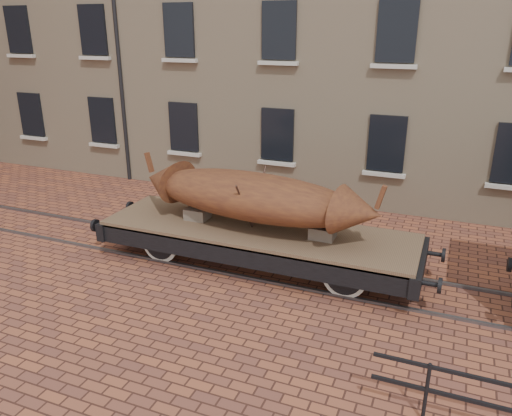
% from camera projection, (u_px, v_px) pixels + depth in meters
% --- Properties ---
extents(ground, '(90.00, 90.00, 0.00)m').
position_uv_depth(ground, '(304.00, 274.00, 11.82)').
color(ground, brown).
extents(rail_track, '(30.00, 1.52, 0.06)m').
position_uv_depth(rail_track, '(304.00, 273.00, 11.81)').
color(rail_track, '#59595E').
rests_on(rail_track, ground).
extents(flatcar_wagon, '(8.49, 2.30, 1.28)m').
position_uv_depth(flatcar_wagon, '(257.00, 235.00, 11.97)').
color(flatcar_wagon, brown).
rests_on(flatcar_wagon, ground).
extents(iron_boat, '(6.20, 2.20, 1.50)m').
position_uv_depth(iron_boat, '(252.00, 196.00, 11.68)').
color(iron_boat, brown).
rests_on(iron_boat, flatcar_wagon).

